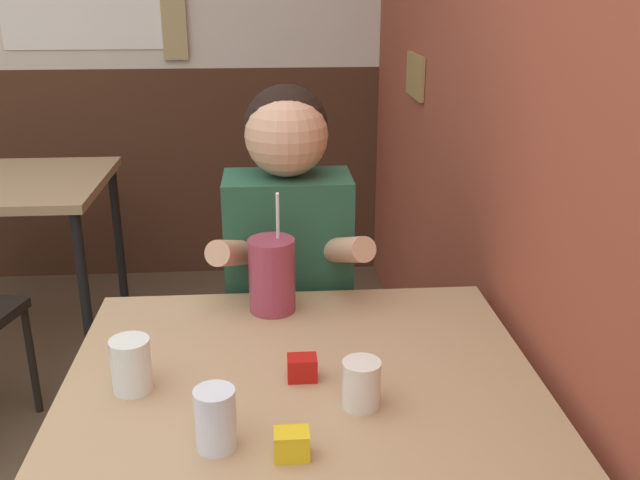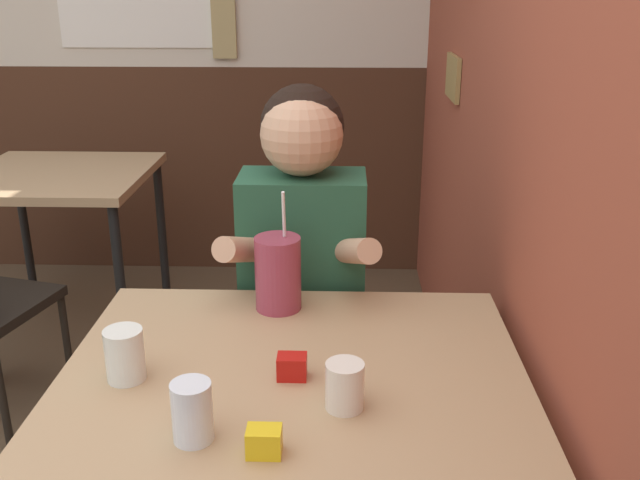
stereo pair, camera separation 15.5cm
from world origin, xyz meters
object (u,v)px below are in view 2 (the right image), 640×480
at_px(background_table, 60,192).
at_px(cocktail_pitcher, 278,273).
at_px(person_seated, 303,295).
at_px(main_table, 294,398).

relative_size(background_table, cocktail_pitcher, 2.49).
distance_m(background_table, cocktail_pitcher, 1.67).
relative_size(background_table, person_seated, 0.60).
distance_m(main_table, cocktail_pitcher, 0.34).
height_order(background_table, person_seated, person_seated).
bearing_deg(background_table, main_table, -54.93).
xyz_separation_m(person_seated, cocktail_pitcher, (-0.05, -0.24, 0.17)).
height_order(main_table, person_seated, person_seated).
distance_m(main_table, person_seated, 0.53).
height_order(background_table, cocktail_pitcher, cocktail_pitcher).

